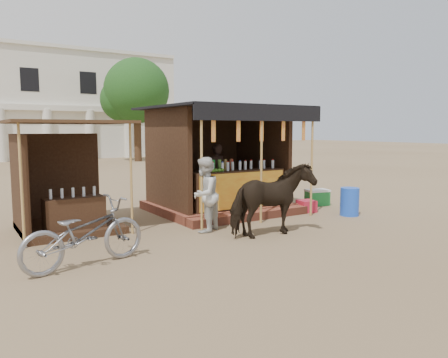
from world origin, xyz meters
name	(u,v)px	position (x,y,z in m)	size (l,w,h in m)	color
ground	(268,243)	(0.00, 0.00, 0.00)	(120.00, 120.00, 0.00)	#846B4C
main_stall	(220,173)	(1.00, 3.36, 1.02)	(3.60, 3.61, 2.78)	brown
secondary_stall	(59,192)	(-3.17, 3.24, 0.85)	(2.40, 2.40, 2.38)	#372314
cow	(272,200)	(0.39, 0.39, 0.76)	(0.81, 1.79, 1.51)	black
motorbike	(84,233)	(-3.39, 0.44, 0.55)	(0.73, 2.09, 1.10)	gray
bystander	(204,195)	(-0.56, 1.51, 0.81)	(0.78, 0.61, 1.61)	silver
blue_barrel	(350,202)	(3.45, 1.03, 0.36)	(0.47, 0.47, 0.72)	blue
red_crate	(306,206)	(2.87, 2.00, 0.16)	(0.42, 0.44, 0.31)	#AF1D31
cooler	(317,197)	(3.86, 2.60, 0.23)	(0.73, 0.58, 0.46)	#1B7D31
tree	(133,93)	(5.81, 22.14, 4.63)	(4.50, 4.40, 7.00)	#382314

